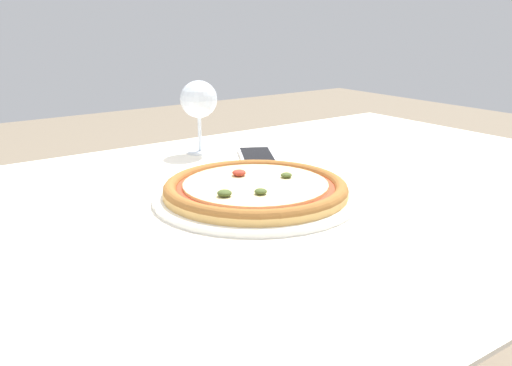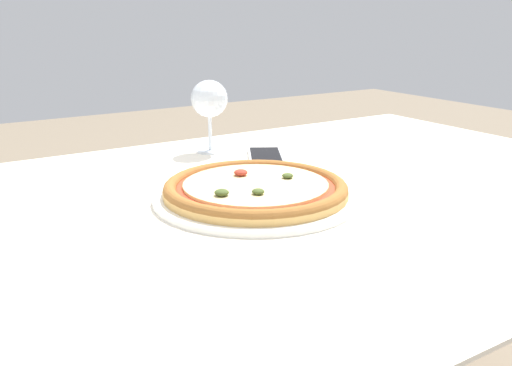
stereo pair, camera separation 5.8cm
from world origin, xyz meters
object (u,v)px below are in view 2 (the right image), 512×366
cell_phone (266,157)px  dining_table (285,237)px  wine_glass_far_left (209,101)px  pizza_plate (256,191)px

cell_phone → dining_table: bearing=-115.1°
dining_table → wine_glass_far_left: bearing=83.9°
dining_table → cell_phone: 0.25m
dining_table → cell_phone: cell_phone is taller
wine_glass_far_left → cell_phone: (0.07, -0.12, -0.11)m
cell_phone → pizza_plate: bearing=-126.5°
pizza_plate → cell_phone: size_ratio=2.11×
pizza_plate → cell_phone: pizza_plate is taller
cell_phone → wine_glass_far_left: bearing=117.8°
pizza_plate → cell_phone: (0.16, 0.22, -0.01)m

